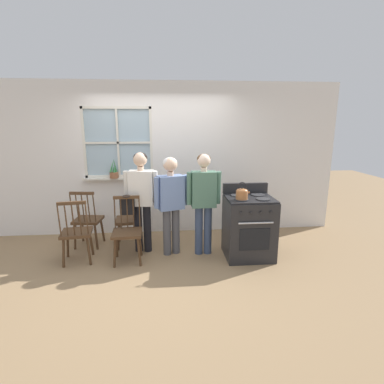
# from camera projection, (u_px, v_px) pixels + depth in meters

# --- Properties ---
(ground_plane) EXTENTS (16.00, 16.00, 0.00)m
(ground_plane) POSITION_uv_depth(u_px,v_px,m) (161.00, 265.00, 4.32)
(ground_plane) COLOR #937551
(wall_back) EXTENTS (6.40, 0.16, 2.70)m
(wall_back) POSITION_uv_depth(u_px,v_px,m) (163.00, 161.00, 5.37)
(wall_back) COLOR white
(wall_back) RESTS_ON ground_plane
(chair_by_window) EXTENTS (0.44, 0.42, 0.96)m
(chair_by_window) POSITION_uv_depth(u_px,v_px,m) (127.00, 232.00, 4.35)
(chair_by_window) COLOR #4C331E
(chair_by_window) RESTS_ON ground_plane
(chair_near_wall) EXTENTS (0.47, 0.45, 0.96)m
(chair_near_wall) POSITION_uv_depth(u_px,v_px,m) (76.00, 233.00, 4.32)
(chair_near_wall) COLOR #4C331E
(chair_near_wall) RESTS_ON ground_plane
(chair_center_cluster) EXTENTS (0.46, 0.45, 0.96)m
(chair_center_cluster) POSITION_uv_depth(u_px,v_px,m) (88.00, 220.00, 4.89)
(chair_center_cluster) COLOR #4C331E
(chair_center_cluster) RESTS_ON ground_plane
(chair_near_stove) EXTENTS (0.44, 0.45, 0.96)m
(chair_near_stove) POSITION_uv_depth(u_px,v_px,m) (130.00, 220.00, 4.92)
(chair_near_stove) COLOR #4C331E
(chair_near_stove) RESTS_ON ground_plane
(person_elderly_left) EXTENTS (0.53, 0.25, 1.57)m
(person_elderly_left) POSITION_uv_depth(u_px,v_px,m) (141.00, 193.00, 4.57)
(person_elderly_left) COLOR black
(person_elderly_left) RESTS_ON ground_plane
(person_teen_center) EXTENTS (0.53, 0.32, 1.51)m
(person_teen_center) POSITION_uv_depth(u_px,v_px,m) (171.00, 197.00, 4.49)
(person_teen_center) COLOR #4C4C51
(person_teen_center) RESTS_ON ground_plane
(person_adult_right) EXTENTS (0.52, 0.23, 1.56)m
(person_adult_right) POSITION_uv_depth(u_px,v_px,m) (204.00, 195.00, 4.49)
(person_adult_right) COLOR #384766
(person_adult_right) RESTS_ON ground_plane
(stove) EXTENTS (0.70, 0.68, 1.08)m
(stove) POSITION_uv_depth(u_px,v_px,m) (249.00, 226.00, 4.51)
(stove) COLOR #232326
(stove) RESTS_ON ground_plane
(kettle) EXTENTS (0.21, 0.17, 0.25)m
(kettle) POSITION_uv_depth(u_px,v_px,m) (242.00, 193.00, 4.24)
(kettle) COLOR #A86638
(kettle) RESTS_ON stove
(potted_plant) EXTENTS (0.15, 0.15, 0.35)m
(potted_plant) POSITION_uv_depth(u_px,v_px,m) (114.00, 173.00, 5.26)
(potted_plant) COLOR #935B3D
(potted_plant) RESTS_ON wall_back
(handbag) EXTENTS (0.22, 0.19, 0.31)m
(handbag) POSITION_uv_depth(u_px,v_px,m) (127.00, 205.00, 4.50)
(handbag) COLOR black
(handbag) RESTS_ON chair_by_window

